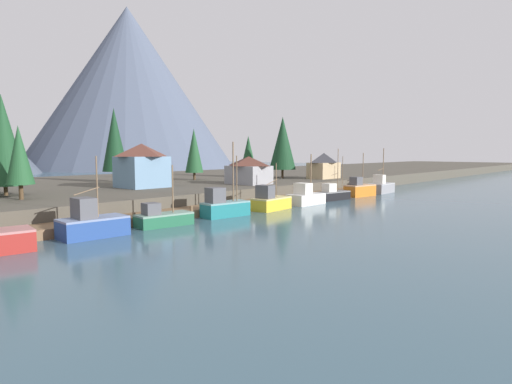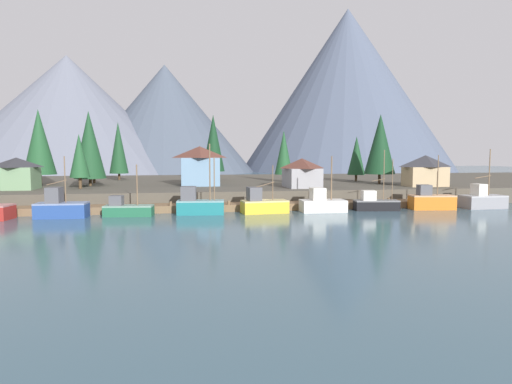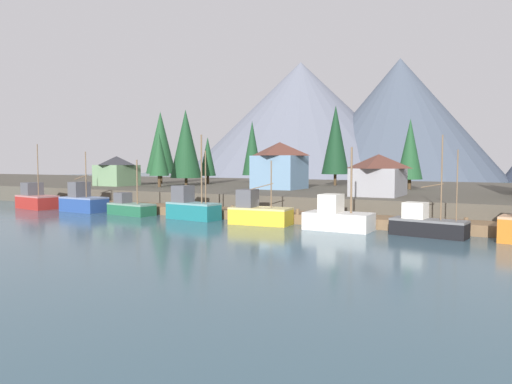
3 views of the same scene
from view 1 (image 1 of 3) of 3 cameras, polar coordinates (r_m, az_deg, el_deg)
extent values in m
cube|color=#3D5B6B|center=(76.46, -10.84, -1.24)|extent=(400.00, 400.00, 1.00)
cube|color=brown|center=(62.87, -1.05, -1.66)|extent=(80.00, 4.00, 1.00)
cylinder|color=brown|center=(45.35, -24.60, -4.55)|extent=(0.36, 0.36, 1.60)
cylinder|color=brown|center=(48.92, -15.92, -3.56)|extent=(0.36, 0.36, 1.60)
cylinder|color=brown|center=(53.47, -8.58, -2.65)|extent=(0.36, 0.36, 1.60)
cylinder|color=brown|center=(58.75, -2.48, -1.87)|extent=(0.36, 0.36, 1.60)
cylinder|color=brown|center=(64.59, 2.56, -1.20)|extent=(0.36, 0.36, 1.60)
cylinder|color=brown|center=(70.86, 6.73, -0.64)|extent=(0.36, 0.36, 1.60)
cylinder|color=brown|center=(77.45, 10.22, -0.18)|extent=(0.36, 0.36, 1.60)
cylinder|color=brown|center=(84.28, 13.14, 0.22)|extent=(0.36, 0.36, 1.60)
cylinder|color=brown|center=(91.30, 15.62, 0.55)|extent=(0.36, 0.36, 1.60)
cube|color=#4C473D|center=(86.20, -15.61, 0.57)|extent=(400.00, 56.00, 2.50)
cone|color=#4C566B|center=(227.85, -16.55, 13.07)|extent=(103.79, 103.79, 78.70)
cube|color=navy|center=(44.49, -20.81, -4.52)|extent=(6.38, 3.31, 1.72)
cube|color=#6C7DA2|center=(44.34, -20.85, -3.30)|extent=(6.38, 3.31, 0.20)
cube|color=#4C4C51|center=(43.85, -21.93, -1.99)|extent=(1.79, 2.41, 1.97)
cylinder|color=brown|center=(44.20, -20.38, 0.69)|extent=(0.14, 0.14, 5.92)
cylinder|color=brown|center=(43.82, -21.59, 0.11)|extent=(2.52, 0.21, 0.71)
cube|color=#1E5B3D|center=(48.78, -12.10, -3.72)|extent=(6.49, 3.17, 1.22)
cube|color=gray|center=(48.67, -12.12, -2.90)|extent=(6.49, 3.17, 0.20)
cube|color=#4C4C51|center=(47.85, -13.78, -2.19)|extent=(1.78, 1.79, 1.27)
cylinder|color=brown|center=(48.91, -11.03, 0.42)|extent=(0.17, 0.17, 5.32)
cube|color=#196B70|center=(54.65, -4.08, -2.38)|extent=(6.47, 3.09, 1.69)
cube|color=#679496|center=(54.53, -4.08, -1.40)|extent=(6.47, 3.09, 0.20)
cube|color=#4C4C51|center=(53.47, -5.44, -0.42)|extent=(2.15, 2.03, 1.88)
cylinder|color=brown|center=(54.98, -3.05, 2.73)|extent=(0.17, 0.17, 7.58)
cylinder|color=brown|center=(55.39, -2.58, 1.84)|extent=(0.15, 0.15, 5.81)
cube|color=gold|center=(60.82, 2.05, -1.63)|extent=(6.49, 3.39, 1.56)
cube|color=tan|center=(60.72, 2.06, -0.81)|extent=(6.49, 3.39, 0.20)
cube|color=#4C4C51|center=(59.41, 1.23, 0.04)|extent=(1.90, 2.35, 1.83)
cylinder|color=brown|center=(61.45, 2.69, 1.61)|extent=(0.13, 0.13, 4.82)
cylinder|color=brown|center=(60.57, 2.10, 1.32)|extent=(2.66, 0.34, 0.78)
cube|color=silver|center=(67.39, 6.66, -1.02)|extent=(6.32, 3.26, 1.46)
cube|color=silver|center=(67.31, 6.67, -0.31)|extent=(6.32, 3.26, 0.20)
cube|color=silver|center=(66.60, 6.28, 0.46)|extent=(1.90, 2.37, 1.72)
cylinder|color=brown|center=(68.02, 7.32, 2.42)|extent=(0.18, 0.18, 6.15)
cube|color=black|center=(74.10, 10.28, -0.55)|extent=(6.51, 3.13, 1.29)
cube|color=slate|center=(74.03, 10.29, 0.02)|extent=(6.51, 3.13, 0.20)
cube|color=silver|center=(73.07, 9.70, 0.59)|extent=(2.08, 1.96, 1.40)
cylinder|color=brown|center=(74.53, 10.83, 2.91)|extent=(0.12, 0.12, 7.22)
cylinder|color=brown|center=(75.52, 11.44, 2.45)|extent=(0.10, 0.10, 5.95)
cylinder|color=brown|center=(73.98, 10.45, 2.35)|extent=(1.88, 0.35, 0.44)
cube|color=#CC6B1E|center=(81.28, 13.65, 0.13)|extent=(6.56, 3.52, 1.91)
cube|color=tan|center=(81.19, 13.67, 0.87)|extent=(6.56, 3.52, 0.20)
cube|color=#4C4C51|center=(80.18, 13.17, 1.44)|extent=(1.95, 1.94, 1.51)
cylinder|color=brown|center=(81.64, 14.04, 3.02)|extent=(0.14, 0.14, 5.86)
cube|color=gray|center=(88.67, 16.25, 0.44)|extent=(6.36, 3.40, 1.75)
cube|color=#9F9FA2|center=(88.60, 16.26, 1.07)|extent=(6.36, 3.40, 0.20)
cube|color=silver|center=(87.85, 16.08, 1.67)|extent=(1.52, 2.08, 1.71)
cylinder|color=brown|center=(89.26, 16.57, 3.39)|extent=(0.16, 0.16, 6.93)
cylinder|color=brown|center=(88.31, 16.28, 2.91)|extent=(2.66, 0.20, 0.49)
cube|color=#6689A8|center=(70.86, -14.92, 2.59)|extent=(6.63, 6.59, 4.95)
pyramid|color=brown|center=(70.78, -14.99, 5.42)|extent=(6.97, 6.92, 2.04)
cube|color=tan|center=(92.05, 8.99, 2.84)|extent=(6.86, 4.12, 3.37)
pyramid|color=#2D2D33|center=(91.97, 9.02, 4.52)|extent=(7.20, 4.33, 2.04)
cube|color=gray|center=(75.66, -0.98, 2.29)|extent=(5.30, 6.95, 3.22)
pyramid|color=brown|center=(75.56, -0.98, 4.14)|extent=(5.57, 7.30, 1.67)
cylinder|color=#4C3823|center=(92.11, 3.54, 2.44)|extent=(0.50, 0.50, 1.90)
cone|color=#14381E|center=(92.00, 3.56, 6.49)|extent=(5.71, 5.71, 11.14)
cylinder|color=#4C3823|center=(85.34, -18.17, 1.96)|extent=(0.50, 0.50, 1.97)
cone|color=#14381E|center=(85.23, -18.31, 6.61)|extent=(4.73, 4.73, 11.88)
cylinder|color=#4C3823|center=(58.51, -28.77, 0.01)|extent=(0.50, 0.50, 1.83)
cone|color=#1E4C28|center=(58.31, -28.97, 4.34)|extent=(3.18, 3.18, 7.02)
cylinder|color=#4C3823|center=(97.73, -1.02, 2.45)|extent=(0.50, 0.50, 1.32)
cone|color=#194223|center=(97.60, -1.03, 5.17)|extent=(3.61, 3.61, 7.94)
cylinder|color=#4C3823|center=(64.88, -30.31, 0.18)|extent=(0.50, 0.50, 1.33)
cone|color=#194223|center=(64.69, -30.59, 5.97)|extent=(5.48, 5.48, 11.78)
cylinder|color=#4C3823|center=(87.66, -8.20, 2.11)|extent=(0.50, 0.50, 1.49)
cone|color=#1E4C28|center=(87.51, -8.24, 5.49)|extent=(3.65, 3.65, 8.86)
camera|label=2|loc=(40.28, 74.44, 1.20)|focal=31.59mm
camera|label=3|loc=(68.60, 44.86, 2.19)|focal=32.52mm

